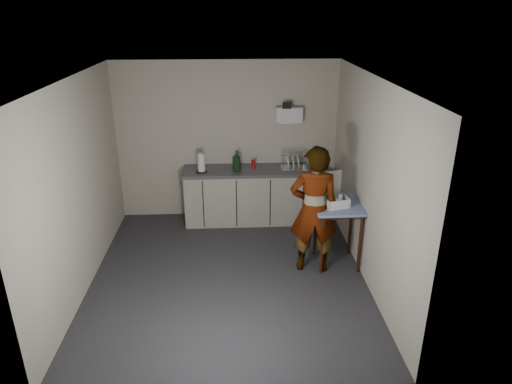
{
  "coord_description": "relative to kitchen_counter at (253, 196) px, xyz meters",
  "views": [
    {
      "loc": [
        0.1,
        -5.27,
        3.37
      ],
      "look_at": [
        0.39,
        0.45,
        1.02
      ],
      "focal_mm": 32.0,
      "sensor_mm": 36.0,
      "label": 1
    }
  ],
  "objects": [
    {
      "name": "wall_back",
      "position": [
        -0.4,
        0.29,
        0.87
      ],
      "size": [
        3.6,
        0.02,
        2.6
      ],
      "primitive_type": "cube",
      "color": "beige",
      "rests_on": "ground"
    },
    {
      "name": "side_table",
      "position": [
        1.1,
        -1.45,
        0.35
      ],
      "size": [
        0.7,
        0.7,
        0.9
      ],
      "rotation": [
        0.0,
        0.0,
        0.01
      ],
      "color": "#32170B",
      "rests_on": "ground"
    },
    {
      "name": "bakery_box",
      "position": [
        1.03,
        -1.45,
        0.56
      ],
      "size": [
        0.37,
        0.38,
        0.43
      ],
      "rotation": [
        0.0,
        0.0,
        0.25
      ],
      "color": "white",
      "rests_on": "side_table"
    },
    {
      "name": "standing_man",
      "position": [
        0.74,
        -1.57,
        0.45
      ],
      "size": [
        0.68,
        0.48,
        1.76
      ],
      "primitive_type": "imported",
      "rotation": [
        0.0,
        0.0,
        3.05
      ],
      "color": "#B2A593",
      "rests_on": "ground"
    },
    {
      "name": "kitchen_counter",
      "position": [
        0.0,
        0.0,
        0.0
      ],
      "size": [
        2.24,
        0.62,
        0.91
      ],
      "color": "black",
      "rests_on": "ground"
    },
    {
      "name": "wall_right",
      "position": [
        1.39,
        -1.7,
        0.87
      ],
      "size": [
        0.02,
        4.0,
        2.6
      ],
      "primitive_type": "cube",
      "color": "beige",
      "rests_on": "ground"
    },
    {
      "name": "soda_can",
      "position": [
        0.02,
        0.07,
        0.55
      ],
      "size": [
        0.07,
        0.07,
        0.13
      ],
      "primitive_type": "cylinder",
      "color": "red",
      "rests_on": "kitchen_counter"
    },
    {
      "name": "paper_towel",
      "position": [
        -0.81,
        -0.09,
        0.63
      ],
      "size": [
        0.17,
        0.17,
        0.31
      ],
      "color": "black",
      "rests_on": "kitchen_counter"
    },
    {
      "name": "dish_rack",
      "position": [
        0.66,
        -0.02,
        0.55
      ],
      "size": [
        0.41,
        0.31,
        0.29
      ],
      "color": "silver",
      "rests_on": "kitchen_counter"
    },
    {
      "name": "soap_bottle",
      "position": [
        -0.25,
        -0.08,
        0.65
      ],
      "size": [
        0.17,
        0.17,
        0.33
      ],
      "primitive_type": "imported",
      "rotation": [
        0.0,
        0.0,
        0.43
      ],
      "color": "black",
      "rests_on": "kitchen_counter"
    },
    {
      "name": "ceiling",
      "position": [
        -0.4,
        -1.7,
        2.17
      ],
      "size": [
        3.6,
        4.0,
        0.01
      ],
      "primitive_type": "cube",
      "color": "silver",
      "rests_on": "wall_back"
    },
    {
      "name": "wall_shelf",
      "position": [
        0.6,
        0.22,
        1.32
      ],
      "size": [
        0.42,
        0.18,
        0.37
      ],
      "color": "white",
      "rests_on": "ground"
    },
    {
      "name": "ground",
      "position": [
        -0.4,
        -1.7,
        -0.43
      ],
      "size": [
        4.0,
        4.0,
        0.0
      ],
      "primitive_type": "plane",
      "color": "#2B2B30",
      "rests_on": "ground"
    },
    {
      "name": "wall_left",
      "position": [
        -2.19,
        -1.7,
        0.87
      ],
      "size": [
        0.02,
        4.0,
        2.6
      ],
      "primitive_type": "cube",
      "color": "beige",
      "rests_on": "ground"
    },
    {
      "name": "dark_bottle",
      "position": [
        -0.29,
        0.02,
        0.59
      ],
      "size": [
        0.06,
        0.06,
        0.21
      ],
      "primitive_type": "cylinder",
      "color": "black",
      "rests_on": "kitchen_counter"
    }
  ]
}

